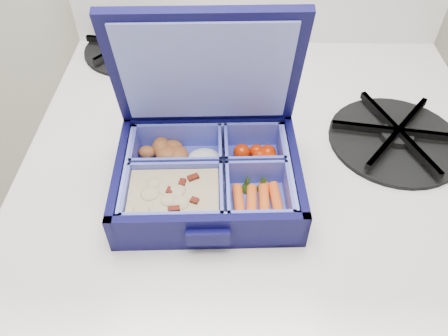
# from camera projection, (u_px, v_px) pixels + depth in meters

# --- Properties ---
(stove) EXTENTS (0.65, 0.65, 0.98)m
(stove) POSITION_uv_depth(u_px,v_px,m) (248.00, 299.00, 0.97)
(stove) COLOR silver
(stove) RESTS_ON floor
(bento_box) EXTENTS (0.23, 0.18, 0.05)m
(bento_box) POSITION_uv_depth(u_px,v_px,m) (208.00, 177.00, 0.53)
(bento_box) COLOR #080637
(bento_box) RESTS_ON stove
(burner_grate) EXTENTS (0.21, 0.21, 0.03)m
(burner_grate) POSITION_uv_depth(u_px,v_px,m) (397.00, 134.00, 0.61)
(burner_grate) COLOR black
(burner_grate) RESTS_ON stove
(burner_grate_rear) EXTENTS (0.19, 0.19, 0.02)m
(burner_grate_rear) POSITION_uv_depth(u_px,v_px,m) (132.00, 46.00, 0.77)
(burner_grate_rear) COLOR black
(burner_grate_rear) RESTS_ON stove
(fork) EXTENTS (0.10, 0.17, 0.01)m
(fork) POSITION_uv_depth(u_px,v_px,m) (265.00, 129.00, 0.63)
(fork) COLOR #AAA9B2
(fork) RESTS_ON stove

